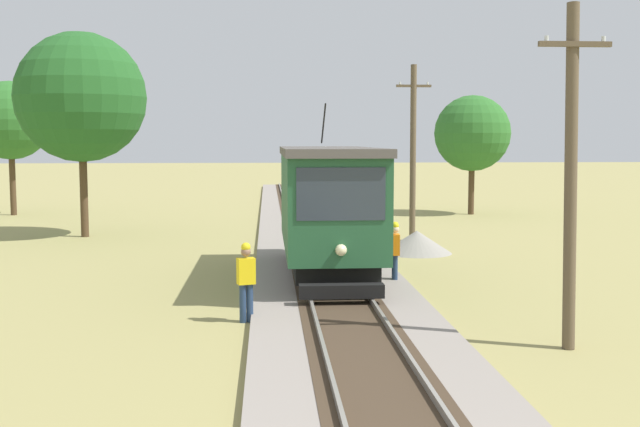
{
  "coord_description": "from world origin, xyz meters",
  "views": [
    {
      "loc": [
        -1.72,
        -6.31,
        4.03
      ],
      "look_at": [
        -0.29,
        14.39,
        2.03
      ],
      "focal_mm": 42.77,
      "sensor_mm": 36.0,
      "label": 1
    }
  ],
  "objects": [
    {
      "name": "red_tram",
      "position": [
        0.0,
        15.4,
        2.19
      ],
      "size": [
        2.6,
        8.54,
        4.79
      ],
      "color": "#235633",
      "rests_on": "rail_right"
    },
    {
      "name": "utility_pole_near_tram",
      "position": [
        4.08,
        7.9,
        3.41
      ],
      "size": [
        1.4,
        0.52,
        6.63
      ],
      "color": "brown",
      "rests_on": "ground"
    },
    {
      "name": "gravel_pile",
      "position": [
        3.6,
        20.38,
        0.4
      ],
      "size": [
        2.51,
        2.51,
        0.81
      ],
      "primitive_type": "cone",
      "color": "gray",
      "rests_on": "ground"
    },
    {
      "name": "tree_left_near",
      "position": [
        -9.35,
        25.91,
        5.78
      ],
      "size": [
        5.34,
        5.34,
        8.45
      ],
      "color": "#4C3823",
      "rests_on": "ground"
    },
    {
      "name": "track_worker",
      "position": [
        -2.2,
        10.36,
        0.98
      ],
      "size": [
        0.43,
        0.34,
        1.78
      ],
      "rotation": [
        0.0,
        0.0,
        1.87
      ],
      "color": "navy",
      "rests_on": "ground"
    },
    {
      "name": "tree_right_near",
      "position": [
        9.34,
        34.33,
        4.39
      ],
      "size": [
        4.09,
        4.09,
        6.44
      ],
      "color": "#4C3823",
      "rests_on": "ground"
    },
    {
      "name": "utility_pole_mid",
      "position": [
        4.08,
        23.8,
        3.6
      ],
      "size": [
        1.4,
        0.3,
        7.0
      ],
      "color": "brown",
      "rests_on": "ground"
    },
    {
      "name": "tree_left_far",
      "position": [
        -15.4,
        35.61,
        5.07
      ],
      "size": [
        4.19,
        4.19,
        7.17
      ],
      "color": "#4C3823",
      "rests_on": "ground"
    },
    {
      "name": "second_worker",
      "position": [
        1.79,
        14.38,
        0.98
      ],
      "size": [
        0.27,
        0.4,
        1.78
      ],
      "rotation": [
        0.0,
        0.0,
        3.07
      ],
      "color": "navy",
      "rests_on": "ground"
    }
  ]
}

